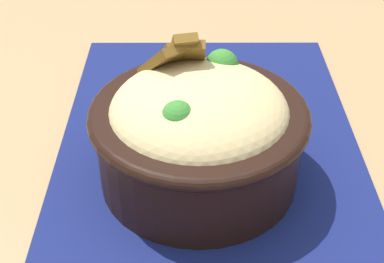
# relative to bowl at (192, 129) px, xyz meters

# --- Properties ---
(table) EXTENTS (1.08, 0.77, 0.72)m
(table) POSITION_rel_bowl_xyz_m (-0.01, -0.00, -0.14)
(table) COLOR #99754C
(table) RESTS_ON ground_plane
(placemat) EXTENTS (0.46, 0.29, 0.00)m
(placemat) POSITION_rel_bowl_xyz_m (0.03, -0.02, -0.05)
(placemat) COLOR #11194C
(placemat) RESTS_ON table
(bowl) EXTENTS (0.20, 0.20, 0.13)m
(bowl) POSITION_rel_bowl_xyz_m (0.00, 0.00, 0.00)
(bowl) COLOR black
(bowl) RESTS_ON placemat
(fork) EXTENTS (0.02, 0.13, 0.00)m
(fork) POSITION_rel_bowl_xyz_m (0.11, -0.03, -0.05)
(fork) COLOR silver
(fork) RESTS_ON placemat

